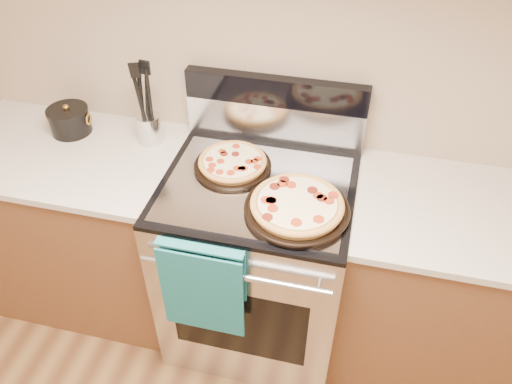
% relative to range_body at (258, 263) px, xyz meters
% --- Properties ---
extents(wall_back, '(4.00, 0.00, 4.00)m').
position_rel_range_body_xyz_m(wall_back, '(0.00, 0.35, 0.90)').
color(wall_back, tan).
rests_on(wall_back, ground).
extents(range_body, '(0.76, 0.68, 0.90)m').
position_rel_range_body_xyz_m(range_body, '(0.00, 0.00, 0.00)').
color(range_body, '#B7B7BC').
rests_on(range_body, ground).
extents(oven_window, '(0.56, 0.01, 0.40)m').
position_rel_range_body_xyz_m(oven_window, '(0.00, -0.34, 0.00)').
color(oven_window, black).
rests_on(oven_window, range_body).
extents(cooktop, '(0.76, 0.68, 0.02)m').
position_rel_range_body_xyz_m(cooktop, '(0.00, 0.00, 0.46)').
color(cooktop, black).
rests_on(cooktop, range_body).
extents(backsplash_lower, '(0.76, 0.06, 0.18)m').
position_rel_range_body_xyz_m(backsplash_lower, '(0.00, 0.31, 0.56)').
color(backsplash_lower, silver).
rests_on(backsplash_lower, cooktop).
extents(backsplash_upper, '(0.76, 0.06, 0.12)m').
position_rel_range_body_xyz_m(backsplash_upper, '(0.00, 0.31, 0.71)').
color(backsplash_upper, black).
rests_on(backsplash_upper, backsplash_lower).
extents(oven_handle, '(0.70, 0.03, 0.03)m').
position_rel_range_body_xyz_m(oven_handle, '(0.00, -0.38, 0.35)').
color(oven_handle, silver).
rests_on(oven_handle, range_body).
extents(dish_towel, '(0.32, 0.05, 0.42)m').
position_rel_range_body_xyz_m(dish_towel, '(-0.12, -0.38, 0.25)').
color(dish_towel, '#177377').
rests_on(dish_towel, oven_handle).
extents(foil_sheet, '(0.70, 0.55, 0.01)m').
position_rel_range_body_xyz_m(foil_sheet, '(0.00, -0.03, 0.47)').
color(foil_sheet, gray).
rests_on(foil_sheet, cooktop).
extents(cabinet_left, '(1.00, 0.62, 0.88)m').
position_rel_range_body_xyz_m(cabinet_left, '(-0.88, 0.03, -0.01)').
color(cabinet_left, brown).
rests_on(cabinet_left, ground).
extents(countertop_left, '(1.02, 0.64, 0.03)m').
position_rel_range_body_xyz_m(countertop_left, '(-0.88, 0.03, 0.45)').
color(countertop_left, beige).
rests_on(countertop_left, cabinet_left).
extents(cabinet_right, '(1.00, 0.62, 0.88)m').
position_rel_range_body_xyz_m(cabinet_right, '(0.88, 0.03, -0.01)').
color(cabinet_right, brown).
rests_on(cabinet_right, ground).
extents(countertop_right, '(1.02, 0.64, 0.03)m').
position_rel_range_body_xyz_m(countertop_right, '(0.88, 0.03, 0.45)').
color(countertop_right, beige).
rests_on(countertop_right, cabinet_right).
extents(pepperoni_pizza_back, '(0.35, 0.35, 0.04)m').
position_rel_range_body_xyz_m(pepperoni_pizza_back, '(-0.12, 0.07, 0.50)').
color(pepperoni_pizza_back, '#C9813D').
rests_on(pepperoni_pizza_back, foil_sheet).
extents(pepperoni_pizza_front, '(0.41, 0.41, 0.05)m').
position_rel_range_body_xyz_m(pepperoni_pizza_front, '(0.18, -0.13, 0.50)').
color(pepperoni_pizza_front, '#C9813D').
rests_on(pepperoni_pizza_front, foil_sheet).
extents(utensil_crock, '(0.13, 0.13, 0.13)m').
position_rel_range_body_xyz_m(utensil_crock, '(-0.53, 0.19, 0.53)').
color(utensil_crock, silver).
rests_on(utensil_crock, countertop_left).
extents(saucepan, '(0.19, 0.19, 0.11)m').
position_rel_range_body_xyz_m(saucepan, '(-0.91, 0.18, 0.51)').
color(saucepan, black).
rests_on(saucepan, countertop_left).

